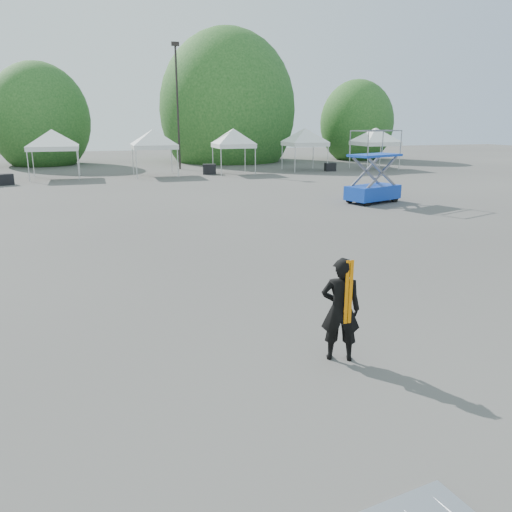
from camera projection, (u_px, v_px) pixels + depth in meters
name	position (u px, v px, depth m)	size (l,w,h in m)	color
ground	(291.00, 305.00, 11.03)	(120.00, 120.00, 0.00)	#474442
light_pole_east	(177.00, 99.00, 39.82)	(0.60, 0.25, 9.80)	black
tree_mid_w	(40.00, 120.00, 44.28)	(4.16, 4.16, 6.33)	#382314
tree_mid_e	(228.00, 110.00, 48.21)	(5.12, 5.12, 7.79)	#382314
tree_far_e	(357.00, 123.00, 50.58)	(3.84, 3.84, 5.84)	#382314
tent_d	(52.00, 133.00, 33.99)	(4.65, 4.65, 3.88)	silver
tent_e	(153.00, 133.00, 35.55)	(4.34, 4.34, 3.88)	silver
tent_f	(233.00, 132.00, 37.06)	(3.96, 3.96, 3.88)	silver
tent_g	(305.00, 131.00, 39.53)	(4.22, 4.22, 3.88)	silver
tent_h	(376.00, 131.00, 40.45)	(4.40, 4.40, 3.88)	silver
man	(341.00, 309.00, 8.30)	(0.77, 0.65, 1.80)	black
scissor_lift	(374.00, 167.00, 24.19)	(2.97, 2.12, 3.47)	#0C31A0
crate_west	(5.00, 179.00, 31.22)	(0.89, 0.70, 0.70)	black
crate_mid	(209.00, 169.00, 37.37)	(0.97, 0.75, 0.75)	black
crate_east	(330.00, 167.00, 39.68)	(0.82, 0.64, 0.64)	black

